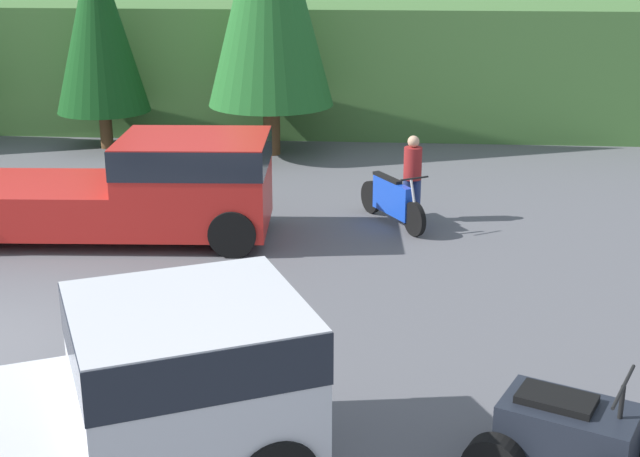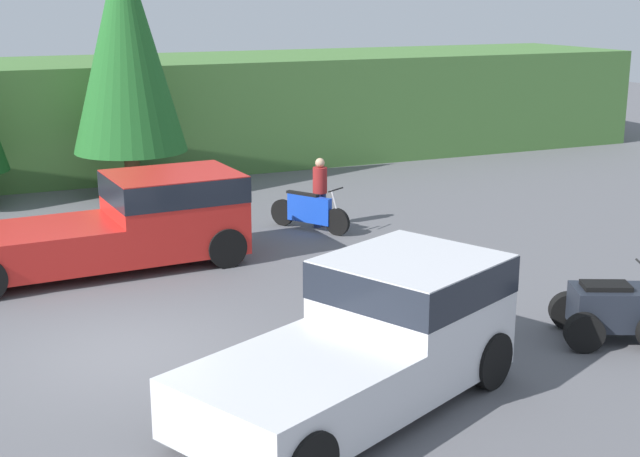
% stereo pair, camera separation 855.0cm
% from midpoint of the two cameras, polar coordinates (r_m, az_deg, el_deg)
% --- Properties ---
extents(hillside_backdrop, '(44.00, 6.00, 3.52)m').
position_cam_midpoint_polar(hillside_backdrop, '(28.41, 1.28, 10.83)').
color(hillside_backdrop, '#477538').
rests_on(hillside_backdrop, ground_plane).
extents(tree_mid_right, '(2.41, 2.41, 5.48)m').
position_cam_midpoint_polar(tree_mid_right, '(24.26, -3.62, 12.98)').
color(tree_mid_right, brown).
rests_on(tree_mid_right, ground_plane).
extents(pickup_truck_red, '(6.05, 2.58, 1.91)m').
position_cam_midpoint_polar(pickup_truck_red, '(17.43, 3.02, 3.43)').
color(pickup_truck_red, red).
rests_on(pickup_truck_red, ground_plane).
extents(pickup_truck_second, '(5.53, 4.11, 1.91)m').
position_cam_midpoint_polar(pickup_truck_second, '(10.17, 11.82, -8.28)').
color(pickup_truck_second, silver).
rests_on(pickup_truck_second, ground_plane).
extents(dirt_bike, '(1.30, 2.02, 1.12)m').
position_cam_midpoint_polar(dirt_bike, '(19.16, 16.90, 2.35)').
color(dirt_bike, black).
rests_on(dirt_bike, ground_plane).
extents(quad_atv, '(2.17, 1.90, 1.27)m').
position_cam_midpoint_polar(quad_atv, '(12.23, 33.56, -9.06)').
color(quad_atv, black).
rests_on(quad_atv, ground_plane).
extents(rider_person, '(0.47, 0.47, 1.72)m').
position_cam_midpoint_polar(rider_person, '(19.35, 17.99, 3.83)').
color(rider_person, navy).
rests_on(rider_person, ground_plane).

